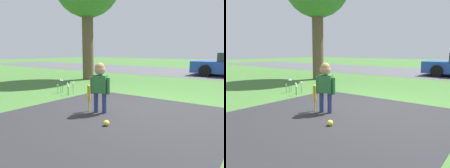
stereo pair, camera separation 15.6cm
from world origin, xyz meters
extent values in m
plane|color=#3D6B2D|center=(0.00, 0.00, 0.00)|extent=(60.00, 60.00, 0.00)
cube|color=#262628|center=(-0.07, -2.50, 0.00)|extent=(3.93, 7.00, 0.01)
cylinder|color=navy|center=(-0.53, -0.92, 0.20)|extent=(0.09, 0.09, 0.41)
cylinder|color=navy|center=(-0.37, -0.86, 0.20)|extent=(0.09, 0.09, 0.41)
cube|color=#2D7238|center=(-0.45, -0.89, 0.58)|extent=(0.31, 0.23, 0.35)
cylinder|color=#2D7238|center=(-0.61, -0.94, 0.55)|extent=(0.07, 0.07, 0.33)
cylinder|color=#2D7238|center=(-0.29, -0.83, 0.55)|extent=(0.07, 0.07, 0.33)
sphere|color=tan|center=(-0.45, -0.89, 0.87)|extent=(0.21, 0.21, 0.21)
sphere|color=#997A47|center=(-0.45, -0.89, 0.90)|extent=(0.20, 0.20, 0.20)
sphere|color=yellow|center=(-0.70, -0.94, 0.02)|extent=(0.04, 0.04, 0.04)
cylinder|color=yellow|center=(-0.70, -0.94, 0.12)|extent=(0.03, 0.03, 0.23)
cylinder|color=yellow|center=(-0.70, -0.94, 0.38)|extent=(0.06, 0.06, 0.29)
sphere|color=yellow|center=(-0.70, -0.94, 0.52)|extent=(0.06, 0.06, 0.06)
sphere|color=yellow|center=(0.12, -1.42, 0.05)|extent=(0.10, 0.10, 0.10)
cylinder|color=black|center=(-0.33, 6.93, 0.28)|extent=(0.57, 0.18, 0.57)
cylinder|color=black|center=(-0.34, 8.66, 0.28)|extent=(0.57, 0.18, 0.57)
cylinder|color=brown|center=(-4.23, 2.92, 1.63)|extent=(0.47, 0.47, 3.26)
cylinder|color=#38702D|center=(-2.33, -0.02, 0.15)|extent=(0.01, 0.01, 0.30)
cone|color=silver|center=(-2.33, -0.02, 0.33)|extent=(0.06, 0.06, 0.06)
cylinder|color=#38702D|center=(-2.71, 0.05, 0.19)|extent=(0.01, 0.01, 0.37)
cone|color=silver|center=(-2.71, 0.05, 0.40)|extent=(0.06, 0.06, 0.06)
cylinder|color=#38702D|center=(-2.68, 0.10, 0.18)|extent=(0.01, 0.01, 0.36)
cone|color=silver|center=(-2.68, 0.10, 0.39)|extent=(0.06, 0.06, 0.06)
cylinder|color=#38702D|center=(-2.21, -0.11, 0.13)|extent=(0.01, 0.01, 0.26)
cone|color=silver|center=(-2.21, -0.11, 0.29)|extent=(0.06, 0.06, 0.06)
cylinder|color=#38702D|center=(-2.38, 0.22, 0.15)|extent=(0.01, 0.01, 0.31)
cone|color=silver|center=(-2.38, 0.22, 0.34)|extent=(0.06, 0.06, 0.06)
cylinder|color=#38702D|center=(-2.74, -0.04, 0.11)|extent=(0.01, 0.01, 0.23)
cone|color=silver|center=(-2.74, -0.04, 0.26)|extent=(0.06, 0.06, 0.06)
camera|label=1|loc=(2.24, -4.16, 1.22)|focal=35.00mm
camera|label=2|loc=(2.36, -4.07, 1.22)|focal=35.00mm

